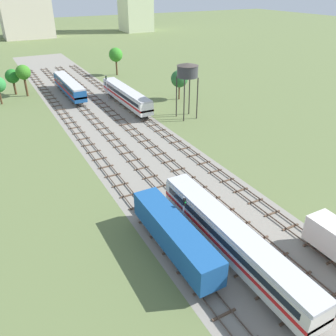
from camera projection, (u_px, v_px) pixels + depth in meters
ground_plane at (125, 137)px, 62.76m from camera, size 480.00×480.00×0.00m
ballast_bed at (125, 137)px, 62.75m from camera, size 17.81×176.00×0.01m
track_far_left at (86, 141)px, 60.59m from camera, size 2.40×126.00×0.29m
track_left at (111, 137)px, 62.51m from camera, size 2.40×126.00×0.29m
track_centre_left at (134, 132)px, 64.42m from camera, size 2.40×126.00×0.29m
track_centre at (156, 128)px, 66.34m from camera, size 2.40×126.00×0.29m
passenger_coach_left_near at (231, 238)px, 34.15m from camera, size 2.96×22.00×3.80m
freight_boxcar_far_left_mid at (174, 234)px, 34.85m from camera, size 2.87×14.00×3.60m
passenger_coach_centre_midfar at (126, 95)px, 76.68m from camera, size 2.96×22.00×3.80m
diesel_railcar_left_far at (69, 86)px, 83.44m from camera, size 2.96×20.50×3.80m
water_tower at (188, 71)px, 67.13m from camera, size 4.27×4.27×11.05m
signal_post_nearest at (106, 85)px, 79.96m from camera, size 0.28×0.47×5.90m
signal_post_near at (184, 211)px, 37.07m from camera, size 0.28×0.47×4.98m
lineside_tree_0 at (179, 79)px, 80.35m from camera, size 3.96×3.96×6.86m
lineside_tree_1 at (12, 76)px, 84.02m from camera, size 3.37×3.37×6.20m
lineside_tree_2 at (23, 73)px, 82.24m from camera, size 3.46×3.46×7.49m
lineside_tree_4 at (116, 55)px, 101.09m from camera, size 3.99×3.99×7.87m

